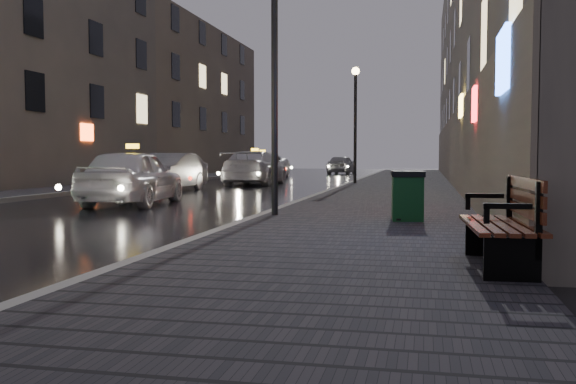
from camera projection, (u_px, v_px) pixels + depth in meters
name	position (u px, v px, depth m)	size (l,w,h in m)	color
ground	(30.00, 265.00, 8.33)	(120.00, 120.00, 0.00)	black
sidewalk	(399.00, 186.00, 28.01)	(4.60, 58.00, 0.15)	black
curb	(345.00, 186.00, 28.51)	(0.20, 58.00, 0.15)	slate
sidewalk_far	(132.00, 184.00, 30.65)	(2.40, 58.00, 0.15)	black
curb_far	(158.00, 184.00, 30.38)	(0.20, 58.00, 0.15)	slate
building_near	(471.00, 50.00, 30.87)	(1.80, 50.00, 13.00)	#605B54
building_far_b	(27.00, 37.00, 30.28)	(6.00, 16.00, 14.00)	#6B6051
building_far_c	(179.00, 102.00, 48.92)	(6.00, 22.00, 11.00)	#6B6051
lamp_near	(275.00, 58.00, 13.60)	(0.36, 0.36, 5.28)	black
lamp_far	(355.00, 110.00, 29.22)	(0.36, 0.36, 5.28)	black
bench	(507.00, 222.00, 7.32)	(0.79, 2.06, 1.04)	black
trash_bin	(407.00, 195.00, 12.59)	(0.69, 0.69, 0.97)	#0E3315
taxi_near	(133.00, 177.00, 18.39)	(1.91, 4.76, 1.62)	silver
car_left_mid	(168.00, 172.00, 25.40)	(1.61, 4.62, 1.52)	gray
taxi_mid	(255.00, 168.00, 31.25)	(2.28, 5.62, 1.63)	silver
taxi_far	(263.00, 165.00, 39.52)	(2.68, 5.82, 1.62)	silver
car_far	(342.00, 165.00, 48.26)	(1.68, 4.18, 1.42)	#989AA0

